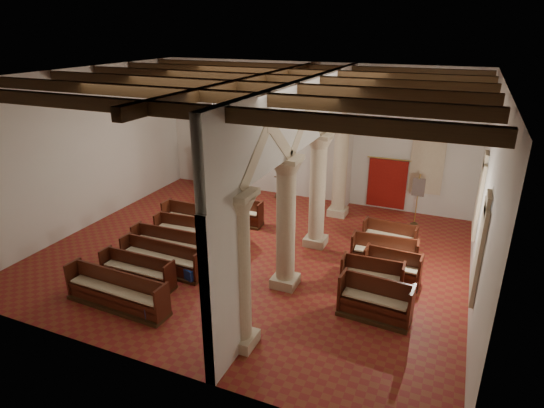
{
  "coord_description": "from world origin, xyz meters",
  "views": [
    {
      "loc": [
        6.14,
        -12.71,
        7.43
      ],
      "look_at": [
        0.51,
        0.5,
        1.74
      ],
      "focal_mm": 30.0,
      "sensor_mm": 36.0,
      "label": 1
    }
  ],
  "objects_px": {
    "lectern": "(279,188)",
    "aisle_pew_0": "(375,305)",
    "processional_banner": "(416,206)",
    "pipe_organ": "(217,161)",
    "nave_pew_0": "(117,296)"
  },
  "relations": [
    {
      "from": "lectern",
      "to": "processional_banner",
      "type": "relative_size",
      "value": 0.52
    },
    {
      "from": "lectern",
      "to": "nave_pew_0",
      "type": "bearing_deg",
      "value": -110.1
    },
    {
      "from": "processional_banner",
      "to": "pipe_organ",
      "type": "bearing_deg",
      "value": 177.09
    },
    {
      "from": "lectern",
      "to": "aisle_pew_0",
      "type": "bearing_deg",
      "value": -67.32
    },
    {
      "from": "pipe_organ",
      "to": "processional_banner",
      "type": "bearing_deg",
      "value": -4.33
    },
    {
      "from": "lectern",
      "to": "nave_pew_0",
      "type": "relative_size",
      "value": 0.33
    },
    {
      "from": "pipe_organ",
      "to": "nave_pew_0",
      "type": "relative_size",
      "value": 1.35
    },
    {
      "from": "lectern",
      "to": "pipe_organ",
      "type": "bearing_deg",
      "value": 164.77
    },
    {
      "from": "processional_banner",
      "to": "lectern",
      "type": "bearing_deg",
      "value": 174.89
    },
    {
      "from": "lectern",
      "to": "processional_banner",
      "type": "bearing_deg",
      "value": -21.58
    },
    {
      "from": "nave_pew_0",
      "to": "aisle_pew_0",
      "type": "bearing_deg",
      "value": 21.13
    },
    {
      "from": "pipe_organ",
      "to": "nave_pew_0",
      "type": "distance_m",
      "value": 10.25
    },
    {
      "from": "pipe_organ",
      "to": "aisle_pew_0",
      "type": "relative_size",
      "value": 2.22
    },
    {
      "from": "nave_pew_0",
      "to": "aisle_pew_0",
      "type": "xyz_separation_m",
      "value": [
        6.74,
        2.32,
        0.04
      ]
    },
    {
      "from": "pipe_organ",
      "to": "processional_banner",
      "type": "relative_size",
      "value": 2.12
    }
  ]
}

